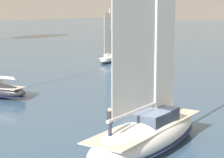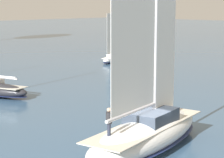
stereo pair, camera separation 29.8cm
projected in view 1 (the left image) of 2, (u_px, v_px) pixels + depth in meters
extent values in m
plane|color=#385675|center=(147.00, 150.00, 27.14)|extent=(400.00, 400.00, 0.00)
ellipsoid|color=white|center=(147.00, 134.00, 26.97)|extent=(12.20, 5.40, 2.00)
ellipsoid|color=#19234C|center=(147.00, 143.00, 27.06)|extent=(12.32, 5.46, 0.24)
cube|color=beige|center=(147.00, 125.00, 26.87)|extent=(10.71, 4.63, 0.06)
cube|color=#333D4C|center=(152.00, 116.00, 27.28)|extent=(3.67, 2.88, 0.83)
cylinder|color=silver|center=(156.00, 4.00, 26.40)|extent=(0.24, 0.24, 14.74)
cylinder|color=silver|center=(133.00, 112.00, 25.26)|extent=(5.25, 1.17, 0.20)
cube|color=white|center=(136.00, 6.00, 24.42)|extent=(4.80, 0.92, 12.08)
cube|color=white|center=(165.00, 56.00, 28.11)|extent=(2.55, 0.50, 8.11)
cylinder|color=#232838|center=(110.00, 131.00, 24.10)|extent=(0.23, 0.23, 0.85)
cylinder|color=#262628|center=(110.00, 118.00, 23.97)|extent=(0.40, 0.40, 0.65)
sphere|color=tan|center=(110.00, 110.00, 23.90)|extent=(0.24, 0.24, 0.24)
ellipsoid|color=white|center=(109.00, 59.00, 68.23)|extent=(6.15, 4.08, 1.02)
ellipsoid|color=#19234C|center=(109.00, 61.00, 68.28)|extent=(6.21, 4.12, 0.12)
cube|color=silver|center=(109.00, 57.00, 68.18)|extent=(5.38, 3.53, 0.06)
cube|color=silver|center=(109.00, 55.00, 68.42)|extent=(2.02, 1.78, 0.42)
cylinder|color=silver|center=(110.00, 33.00, 67.99)|extent=(0.12, 0.12, 7.51)
cylinder|color=silver|center=(107.00, 54.00, 67.26)|extent=(2.49, 1.25, 0.10)
cube|color=white|center=(107.00, 34.00, 66.84)|extent=(2.26, 1.09, 6.16)
cube|color=white|center=(111.00, 43.00, 68.98)|extent=(1.21, 0.59, 4.13)
cylinder|color=silver|center=(1.00, 78.00, 42.01)|extent=(1.18, 3.54, 0.14)
cylinder|color=white|center=(1.00, 77.00, 41.99)|extent=(1.16, 3.21, 0.22)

